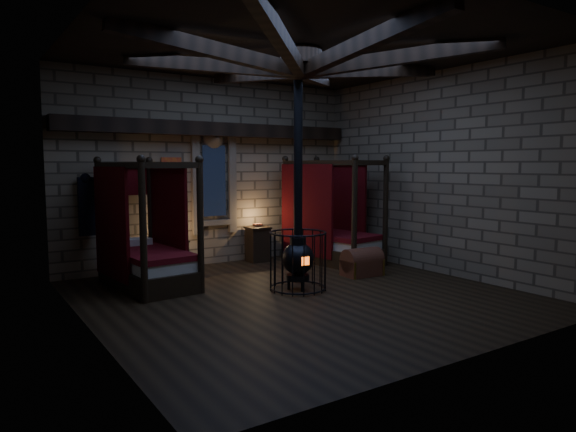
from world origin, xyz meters
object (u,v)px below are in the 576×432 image
bed_right (330,237)px  stove (298,255)px  bed_left (146,256)px  trunk_left (163,281)px  trunk_right (362,263)px

bed_right → stove: stove is taller
bed_left → bed_right: bed_right is taller
stove → bed_right: bearing=46.8°
trunk_left → trunk_right: size_ratio=0.88×
bed_right → stove: 2.86m
bed_left → stove: bearing=-45.1°
trunk_right → stove: (-1.79, -0.28, 0.38)m
bed_left → stove: size_ratio=0.57×
bed_left → stove: (2.19, -1.83, 0.06)m
bed_left → trunk_left: size_ratio=3.22×
bed_right → stove: size_ratio=0.60×
bed_right → stove: bearing=-149.3°
trunk_right → stove: size_ratio=0.20×
stove → bed_left: bearing=146.9°
bed_right → trunk_right: 1.65m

